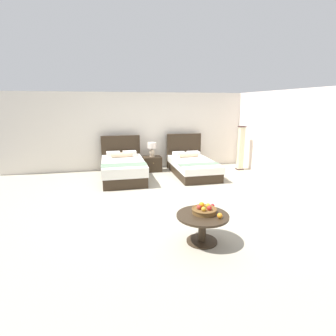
{
  "coord_description": "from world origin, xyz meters",
  "views": [
    {
      "loc": [
        -1.47,
        -5.8,
        2.17
      ],
      "look_at": [
        -0.02,
        0.55,
        0.59
      ],
      "focal_mm": 28.58,
      "sensor_mm": 36.0,
      "label": 1
    }
  ],
  "objects": [
    {
      "name": "ground_plane",
      "position": [
        0.0,
        0.0,
        -0.01
      ],
      "size": [
        10.09,
        9.94,
        0.02
      ],
      "primitive_type": "cube",
      "color": "#A9A18D"
    },
    {
      "name": "wall_back",
      "position": [
        0.0,
        3.17,
        1.26
      ],
      "size": [
        10.09,
        0.12,
        2.52
      ],
      "primitive_type": "cube",
      "color": "silver",
      "rests_on": "ground"
    },
    {
      "name": "wall_side_right",
      "position": [
        3.24,
        0.4,
        1.26
      ],
      "size": [
        0.12,
        5.54,
        2.52
      ],
      "primitive_type": "cube",
      "color": "white",
      "rests_on": "ground"
    },
    {
      "name": "bed_near_window",
      "position": [
        -1.06,
        1.9,
        0.31
      ],
      "size": [
        1.23,
        2.1,
        1.16
      ],
      "color": "#302417",
      "rests_on": "ground"
    },
    {
      "name": "bed_near_corner",
      "position": [
        1.07,
        1.92,
        0.27
      ],
      "size": [
        1.19,
        2.14,
        1.17
      ],
      "color": "#302417",
      "rests_on": "ground"
    },
    {
      "name": "nightstand",
      "position": [
        -0.08,
        2.62,
        0.24
      ],
      "size": [
        0.58,
        0.48,
        0.48
      ],
      "color": "#302417",
      "rests_on": "ground"
    },
    {
      "name": "table_lamp",
      "position": [
        -0.08,
        2.64,
        0.77
      ],
      "size": [
        0.29,
        0.29,
        0.46
      ],
      "color": "beige",
      "rests_on": "nightstand"
    },
    {
      "name": "coffee_table",
      "position": [
        -0.07,
        -2.12,
        0.34
      ],
      "size": [
        0.83,
        0.83,
        0.47
      ],
      "color": "#302417",
      "rests_on": "ground"
    },
    {
      "name": "fruit_bowl",
      "position": [
        -0.03,
        -2.07,
        0.52
      ],
      "size": [
        0.4,
        0.4,
        0.15
      ],
      "color": "brown",
      "rests_on": "coffee_table"
    },
    {
      "name": "loose_apple",
      "position": [
        0.18,
        -1.89,
        0.5
      ],
      "size": [
        0.07,
        0.07,
        0.07
      ],
      "color": "red",
      "rests_on": "coffee_table"
    },
    {
      "name": "loose_orange",
      "position": [
        0.13,
        -2.31,
        0.51
      ],
      "size": [
        0.08,
        0.08,
        0.08
      ],
      "color": "orange",
      "rests_on": "coffee_table"
    },
    {
      "name": "floor_lamp_corner",
      "position": [
        2.82,
        2.18,
        0.72
      ],
      "size": [
        0.21,
        0.21,
        1.44
      ],
      "color": "#321818",
      "rests_on": "ground"
    }
  ]
}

